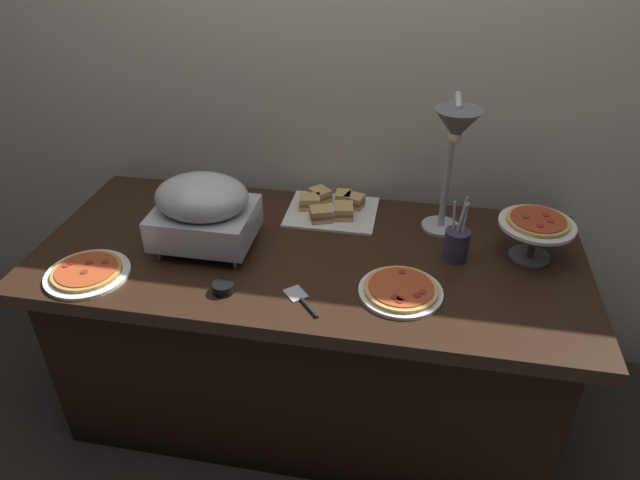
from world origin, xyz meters
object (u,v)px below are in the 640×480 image
at_px(pizza_plate_center, 401,290).
at_px(utensil_holder, 456,244).
at_px(heat_lamp, 454,139).
at_px(pizza_plate_front, 87,272).
at_px(sauce_cup_near, 223,287).
at_px(chafing_dish, 203,209).
at_px(sandwich_platter, 331,207).
at_px(serving_spatula, 302,300).
at_px(pizza_plate_raised_stand, 536,227).

height_order(pizza_plate_center, utensil_holder, utensil_holder).
xyz_separation_m(heat_lamp, pizza_plate_center, (-0.12, -0.31, -0.39)).
bearing_deg(heat_lamp, pizza_plate_front, -160.60).
bearing_deg(pizza_plate_front, sauce_cup_near, -0.12).
height_order(pizza_plate_center, sauce_cup_near, same).
relative_size(chafing_dish, heat_lamp, 0.65).
xyz_separation_m(chafing_dish, sandwich_platter, (0.39, 0.31, -0.13)).
bearing_deg(chafing_dish, pizza_plate_center, -12.11).
relative_size(chafing_dish, utensil_holder, 1.46).
bearing_deg(serving_spatula, pizza_plate_front, 179.85).
bearing_deg(sandwich_platter, pizza_plate_front, -142.42).
bearing_deg(heat_lamp, utensil_holder, -58.99).
xyz_separation_m(pizza_plate_raised_stand, serving_spatula, (-0.72, -0.38, -0.12)).
height_order(chafing_dish, pizza_plate_raised_stand, chafing_dish).
distance_m(chafing_dish, sauce_cup_near, 0.31).
xyz_separation_m(pizza_plate_center, utensil_holder, (0.17, 0.23, 0.05)).
distance_m(heat_lamp, pizza_plate_center, 0.51).
distance_m(pizza_plate_front, sandwich_platter, 0.91).
bearing_deg(chafing_dish, serving_spatula, -31.71).
bearing_deg(chafing_dish, sandwich_platter, 38.60).
bearing_deg(utensil_holder, serving_spatula, -145.41).
xyz_separation_m(heat_lamp, sandwich_platter, (-0.42, 0.15, -0.38)).
height_order(utensil_holder, serving_spatula, utensil_holder).
relative_size(chafing_dish, pizza_plate_front, 1.23).
relative_size(pizza_plate_front, sauce_cup_near, 4.01).
bearing_deg(sandwich_platter, pizza_plate_raised_stand, -13.82).
xyz_separation_m(heat_lamp, utensil_holder, (0.05, -0.08, -0.34)).
bearing_deg(sauce_cup_near, serving_spatula, -0.19).
xyz_separation_m(pizza_plate_front, sauce_cup_near, (0.47, -0.00, 0.01)).
height_order(heat_lamp, pizza_plate_center, heat_lamp).
bearing_deg(sauce_cup_near, sandwich_platter, 65.58).
bearing_deg(pizza_plate_front, pizza_plate_center, 5.20).
bearing_deg(pizza_plate_raised_stand, sauce_cup_near, -158.84).
distance_m(sandwich_platter, serving_spatula, 0.55).
distance_m(pizza_plate_raised_stand, utensil_holder, 0.27).
distance_m(sandwich_platter, sauce_cup_near, 0.61).
distance_m(utensil_holder, serving_spatula, 0.57).
relative_size(pizza_plate_raised_stand, serving_spatula, 1.66).
relative_size(pizza_plate_front, pizza_plate_raised_stand, 1.10).
xyz_separation_m(sandwich_platter, utensil_holder, (0.47, -0.23, 0.04)).
bearing_deg(utensil_holder, sauce_cup_near, -155.97).
distance_m(chafing_dish, pizza_plate_front, 0.43).
distance_m(pizza_plate_center, sandwich_platter, 0.55).
bearing_deg(pizza_plate_center, sandwich_platter, 122.96).
bearing_deg(sauce_cup_near, pizza_plate_center, 9.65).
relative_size(heat_lamp, pizza_plate_center, 1.95).
bearing_deg(pizza_plate_center, utensil_holder, 53.41).
height_order(pizza_plate_front, pizza_plate_raised_stand, pizza_plate_raised_stand).
relative_size(sandwich_platter, serving_spatula, 2.27).
relative_size(chafing_dish, pizza_plate_center, 1.27).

